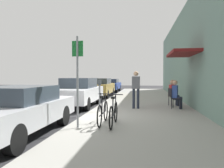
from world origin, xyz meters
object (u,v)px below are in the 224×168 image
Objects in this scene: parked_car_0 at (17,110)px; seated_patron_1 at (173,92)px; parked_car_2 at (100,87)px; parked_car_3 at (110,85)px; pedestrian_standing at (136,87)px; bicycle_1 at (114,114)px; cafe_chair_0 at (175,97)px; cafe_chair_1 at (172,96)px; parking_meter at (100,93)px; seated_patron_0 at (176,93)px; bicycle_0 at (103,112)px; parked_car_1 at (79,92)px; street_sign at (78,74)px.

seated_patron_1 is (4.83, 5.83, 0.12)m from parked_car_0.
parked_car_3 is at bearing 90.00° from parked_car_2.
parked_car_2 is 1.00× the size of parked_car_3.
pedestrian_standing is at bearing -76.27° from parked_car_3.
parked_car_3 is 16.15m from bicycle_1.
cafe_chair_1 is (-0.00, 0.94, 0.00)m from cafe_chair_0.
parked_car_0 is 6.83m from cafe_chair_0.
cafe_chair_0 is (4.78, -6.40, -0.12)m from parked_car_2.
parking_meter reaches higher than seated_patron_0.
parked_car_2 reaches higher than bicycle_1.
parked_car_0 is at bearing -90.00° from parked_car_2.
seated_patron_1 reaches higher than bicycle_0.
pedestrian_standing is (-1.82, -0.27, 0.30)m from seated_patron_0.
parked_car_1 is 11.22m from parked_car_3.
bicycle_0 and bicycle_1 have the same top height.
bicycle_1 is at bearing 21.74° from parked_car_0.
seated_patron_0 is 1.86m from pedestrian_standing.
parked_car_0 reaches higher than cafe_chair_1.
parked_car_1 is at bearing 117.65° from bicycle_1.
parked_car_0 is 3.41× the size of seated_patron_1.
seated_patron_0 is at bearing 51.96° from street_sign.
parked_car_1 is 1.00× the size of parked_car_3.
seated_patron_1 is at bearing -48.43° from parked_car_2.
cafe_chair_1 is 0.20m from seated_patron_1.
bicycle_0 is 4.54m from cafe_chair_0.
bicycle_1 is 1.33× the size of seated_patron_0.
cafe_chair_1 is at bearing 64.58° from bicycle_1.
seated_patron_1 is (0.06, 0.01, 0.19)m from cafe_chair_1.
street_sign reaches higher than cafe_chair_0.
bicycle_0 is at bearing -104.81° from pedestrian_standing.
pedestrian_standing is at bearing 35.71° from parking_meter.
bicycle_1 is at bearing -98.45° from pedestrian_standing.
bicycle_1 is (2.48, -10.29, -0.27)m from parked_car_2.
cafe_chair_0 is at bearing -89.91° from cafe_chair_1.
parked_car_2 is at bearing 101.88° from bicycle_0.
bicycle_0 is 1.33× the size of seated_patron_0.
bicycle_0 is (2.12, -15.75, -0.22)m from parked_car_3.
cafe_chair_0 is 1.85m from pedestrian_standing.
bicycle_1 is at bearing -62.35° from parked_car_1.
parked_car_2 is 8.03m from seated_patron_0.
parked_car_2 reaches higher than seated_patron_0.
street_sign is 1.53× the size of pedestrian_standing.
pedestrian_standing is (-1.82, -1.23, 0.30)m from seated_patron_1.
parked_car_3 is 16.44m from street_sign.
parked_car_3 is 12.98m from cafe_chair_0.
pedestrian_standing is (3.02, -6.68, 0.37)m from parked_car_2.
cafe_chair_1 is at bearing 60.10° from bicycle_0.
parked_car_0 is at bearing -158.23° from street_sign.
parked_car_2 is 7.34m from pedestrian_standing.
parking_meter is at bearing 103.68° from bicycle_0.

